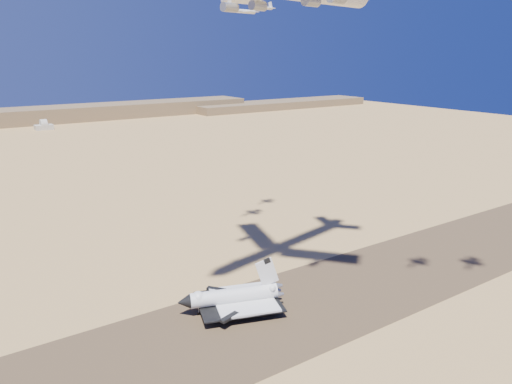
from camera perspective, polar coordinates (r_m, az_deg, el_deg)
ground at (r=162.64m, az=-0.19°, el=-14.71°), size 1200.00×1200.00×0.00m
runway at (r=162.62m, az=-0.19°, el=-14.70°), size 600.00×50.00×0.06m
ridgeline at (r=663.58m, az=-21.93°, el=8.00°), size 960.00×90.00×18.00m
shuttle at (r=167.50m, az=-2.64°, el=-11.95°), size 35.68×28.72×17.37m
crew_a at (r=168.16m, az=2.23°, el=-13.25°), size 0.62×0.77×1.83m
crew_b at (r=170.98m, az=1.53°, el=-12.75°), size 0.81×0.94×1.68m
crew_c at (r=166.54m, az=1.07°, el=-13.57°), size 1.12×0.85×1.70m
chase_jet_c at (r=204.28m, az=-1.56°, el=19.98°), size 15.78×9.05×3.99m
chase_jet_d at (r=224.02m, az=0.77°, el=20.34°), size 13.54×7.78×3.43m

